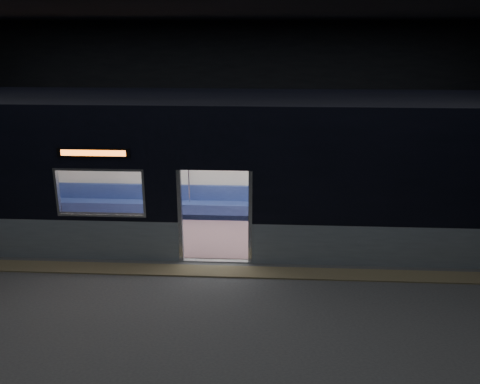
{
  "coord_description": "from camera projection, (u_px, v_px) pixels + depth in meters",
  "views": [
    {
      "loc": [
        1.09,
        -8.86,
        4.81
      ],
      "look_at": [
        0.45,
        2.3,
        1.18
      ],
      "focal_mm": 38.0,
      "sensor_mm": 36.0,
      "label": 1
    }
  ],
  "objects": [
    {
      "name": "passenger",
      "position": [
        413.0,
        192.0,
        12.8
      ],
      "size": [
        0.48,
        0.79,
        1.49
      ],
      "rotation": [
        0.0,
        0.0,
        -0.14
      ],
      "color": "black",
      "rests_on": "metro_car"
    },
    {
      "name": "station_floor",
      "position": [
        210.0,
        285.0,
        9.96
      ],
      "size": [
        24.0,
        14.0,
        0.01
      ],
      "primitive_type": "cube",
      "color": "#47494C",
      "rests_on": "ground"
    },
    {
      "name": "station_envelope",
      "position": [
        207.0,
        97.0,
        8.82
      ],
      "size": [
        24.0,
        14.0,
        5.0
      ],
      "color": "black",
      "rests_on": "station_floor"
    },
    {
      "name": "tactile_strip",
      "position": [
        213.0,
        271.0,
        10.47
      ],
      "size": [
        22.8,
        0.5,
        0.03
      ],
      "primitive_type": "cube",
      "color": "#8C7F59",
      "rests_on": "station_floor"
    },
    {
      "name": "metro_car",
      "position": [
        221.0,
        161.0,
        11.8
      ],
      "size": [
        18.0,
        3.04,
        3.35
      ],
      "color": "#93A2B0",
      "rests_on": "station_floor"
    },
    {
      "name": "transit_map",
      "position": [
        280.0,
        164.0,
        13.1
      ],
      "size": [
        0.89,
        0.03,
        0.58
      ],
      "primitive_type": "cube",
      "color": "white",
      "rests_on": "metro_car"
    },
    {
      "name": "handbag",
      "position": [
        414.0,
        201.0,
        12.61
      ],
      "size": [
        0.32,
        0.28,
        0.15
      ],
      "primitive_type": "cube",
      "rotation": [
        0.0,
        0.0,
        -0.08
      ],
      "color": "black",
      "rests_on": "passenger"
    }
  ]
}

